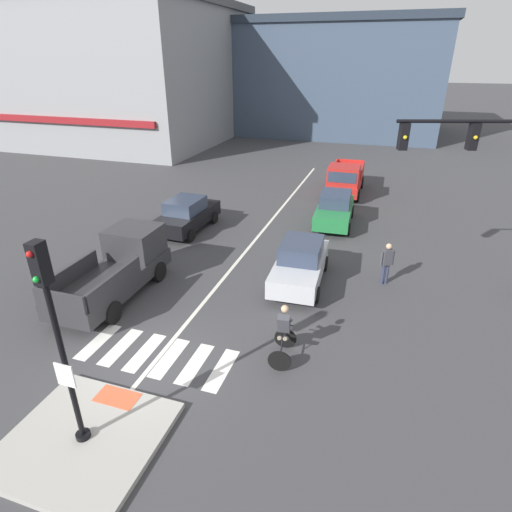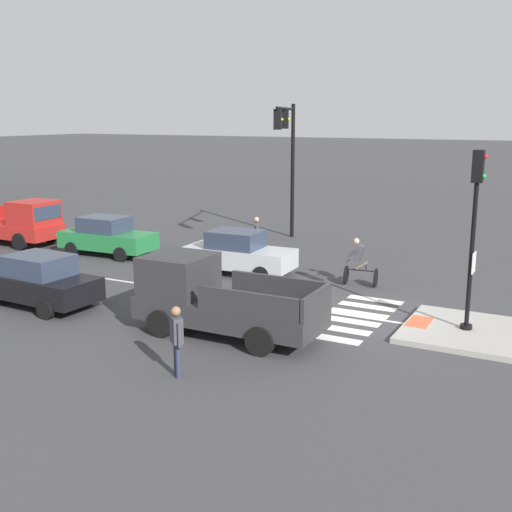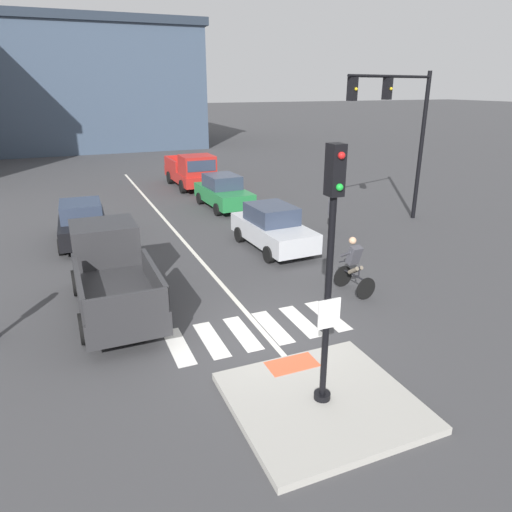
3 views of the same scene
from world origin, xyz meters
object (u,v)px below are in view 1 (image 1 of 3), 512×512
(signal_pole, at_px, (57,332))
(pedestrian_at_curb_left, at_px, (37,265))
(pickup_truck_red_eastbound_distant, at_px, (345,180))
(traffic_light_mast, at_px, (503,176))
(pickup_truck_charcoal_westbound_near, at_px, (120,267))
(pedestrian_waiting_far_side, at_px, (387,260))
(car_silver_eastbound_mid, at_px, (300,263))
(car_green_eastbound_far, at_px, (335,209))
(cyclist, at_px, (283,332))
(car_black_westbound_far, at_px, (187,215))

(signal_pole, height_order, pedestrian_at_curb_left, signal_pole)
(pickup_truck_red_eastbound_distant, distance_m, pedestrian_at_curb_left, 17.89)
(traffic_light_mast, xyz_separation_m, pickup_truck_red_eastbound_distant, (-6.02, 10.92, -3.48))
(pickup_truck_charcoal_westbound_near, height_order, pedestrian_at_curb_left, pickup_truck_charcoal_westbound_near)
(pedestrian_waiting_far_side, bearing_deg, traffic_light_mast, -0.00)
(traffic_light_mast, bearing_deg, car_silver_eastbound_mid, -171.96)
(car_green_eastbound_far, distance_m, pedestrian_waiting_far_side, 6.37)
(car_green_eastbound_far, distance_m, cyclist, 11.14)
(car_green_eastbound_far, xyz_separation_m, pedestrian_waiting_far_side, (2.79, -5.72, 0.17))
(pickup_truck_red_eastbound_distant, bearing_deg, car_silver_eastbound_mid, -90.85)
(car_silver_eastbound_mid, height_order, car_black_westbound_far, same)
(pickup_truck_charcoal_westbound_near, bearing_deg, pedestrian_waiting_far_side, 21.11)
(car_black_westbound_far, relative_size, pickup_truck_charcoal_westbound_near, 0.81)
(traffic_light_mast, relative_size, car_silver_eastbound_mid, 1.53)
(cyclist, height_order, pedestrian_waiting_far_side, cyclist)
(pickup_truck_charcoal_westbound_near, bearing_deg, cyclist, -15.58)
(traffic_light_mast, relative_size, pedestrian_waiting_far_side, 3.82)
(pedestrian_at_curb_left, bearing_deg, pickup_truck_red_eastbound_distant, 58.92)
(pedestrian_at_curb_left, bearing_deg, traffic_light_mast, 16.08)
(traffic_light_mast, distance_m, cyclist, 8.62)
(car_silver_eastbound_mid, xyz_separation_m, cyclist, (0.54, -4.54, 0.06))
(car_silver_eastbound_mid, xyz_separation_m, pickup_truck_charcoal_westbound_near, (-6.11, -2.69, 0.17))
(pickup_truck_charcoal_westbound_near, height_order, pedestrian_waiting_far_side, pickup_truck_charcoal_westbound_near)
(pedestrian_at_curb_left, bearing_deg, car_black_westbound_far, 69.95)
(car_black_westbound_far, relative_size, pickup_truck_red_eastbound_distant, 0.81)
(car_green_eastbound_far, bearing_deg, signal_pole, -102.11)
(signal_pole, distance_m, traffic_light_mast, 13.41)
(signal_pole, height_order, traffic_light_mast, traffic_light_mast)
(car_black_westbound_far, relative_size, pedestrian_waiting_far_side, 2.49)
(car_silver_eastbound_mid, distance_m, car_green_eastbound_far, 6.60)
(car_black_westbound_far, height_order, pedestrian_waiting_far_side, pedestrian_waiting_far_side)
(pickup_truck_charcoal_westbound_near, relative_size, cyclist, 3.04)
(pickup_truck_red_eastbound_distant, bearing_deg, signal_pole, -98.72)
(traffic_light_mast, height_order, car_green_eastbound_far, traffic_light_mast)
(car_green_eastbound_far, relative_size, cyclist, 2.48)
(pickup_truck_red_eastbound_distant, bearing_deg, traffic_light_mast, -61.13)
(car_black_westbound_far, xyz_separation_m, pickup_truck_red_eastbound_distant, (6.68, 8.32, 0.17))
(traffic_light_mast, height_order, car_black_westbound_far, traffic_light_mast)
(pickup_truck_charcoal_westbound_near, height_order, pickup_truck_red_eastbound_distant, same)
(pedestrian_at_curb_left, bearing_deg, pedestrian_waiting_far_side, 19.86)
(car_green_eastbound_far, height_order, pickup_truck_charcoal_westbound_near, pickup_truck_charcoal_westbound_near)
(signal_pole, xyz_separation_m, traffic_light_mast, (9.18, 9.67, 1.41))
(signal_pole, relative_size, car_black_westbound_far, 1.15)
(pickup_truck_red_eastbound_distant, height_order, cyclist, pickup_truck_red_eastbound_distant)
(signal_pole, height_order, cyclist, signal_pole)
(car_green_eastbound_far, xyz_separation_m, pickup_truck_red_eastbound_distant, (-0.15, 5.20, 0.17))
(pedestrian_at_curb_left, bearing_deg, car_silver_eastbound_mid, 21.24)
(signal_pole, bearing_deg, cyclist, 50.42)
(car_silver_eastbound_mid, height_order, pickup_truck_charcoal_westbound_near, pickup_truck_charcoal_westbound_near)
(car_silver_eastbound_mid, height_order, pedestrian_at_curb_left, pedestrian_at_curb_left)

